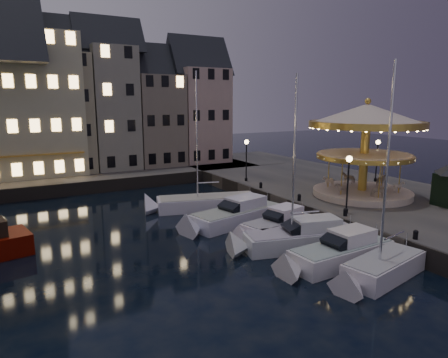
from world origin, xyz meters
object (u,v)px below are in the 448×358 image
motorboat_c (297,238)px  bollard_d (261,185)px  motorboat_a (378,271)px  carousel (366,132)px  bollard_a (416,234)px  motorboat_f (201,203)px  motorboat_b (337,255)px  streetlamp_c (246,154)px  bollard_c (299,197)px  streetlamp_d (377,154)px  bollard_b (345,212)px  motorboat_e (233,216)px  motorboat_d (275,227)px  streetlamp_b (348,176)px

motorboat_c → bollard_d: bearing=66.4°
motorboat_a → carousel: bearing=45.7°
bollard_a → motorboat_f: motorboat_f is taller
motorboat_b → bollard_d: bearing=72.4°
bollard_a → motorboat_f: bearing=110.6°
motorboat_b → motorboat_a: bearing=-79.7°
streetlamp_c → bollard_c: 9.34m
bollard_c → motorboat_c: (-4.87, -5.67, -0.92)m
streetlamp_d → motorboat_b: (-16.46, -11.33, -3.38)m
bollard_b → motorboat_e: size_ratio=0.07×
motorboat_c → bollard_b: bearing=7.8°
streetlamp_c → streetlamp_d: size_ratio=1.00×
motorboat_f → bollard_b: bearing=-60.4°
motorboat_a → motorboat_d: motorboat_a is taller
streetlamp_b → motorboat_f: motorboat_f is taller
streetlamp_b → bollard_b: streetlamp_b is taller
streetlamp_d → bollard_c: bearing=-168.1°
streetlamp_c → bollard_b: bearing=-92.5°
streetlamp_d → motorboat_e: size_ratio=0.48×
motorboat_d → motorboat_b: bearing=-88.9°
bollard_c → motorboat_e: motorboat_e is taller
streetlamp_c → motorboat_e: bearing=-127.7°
motorboat_e → motorboat_a: bearing=-82.0°
motorboat_c → carousel: size_ratio=1.22×
streetlamp_d → motorboat_a: size_ratio=0.40×
bollard_a → motorboat_d: motorboat_d is taller
streetlamp_d → motorboat_f: size_ratio=0.32×
motorboat_d → motorboat_e: same height
motorboat_d → streetlamp_d: bearing=18.5°
motorboat_e → streetlamp_d: bearing=5.7°
bollard_c → bollard_d: size_ratio=1.00×
bollard_a → motorboat_d: 8.84m
streetlamp_b → motorboat_c: motorboat_c is taller
motorboat_a → motorboat_d: size_ratio=1.56×
bollard_a → motorboat_d: (-4.67, 7.44, -0.97)m
streetlamp_d → motorboat_c: 18.95m
bollard_a → streetlamp_d: bearing=47.5°
motorboat_b → bollard_a: bearing=-20.1°
motorboat_f → motorboat_d: bearing=-80.8°
motorboat_c → motorboat_d: size_ratio=1.69×
bollard_c → streetlamp_c: bearing=86.2°
motorboat_b → motorboat_c: 3.18m
motorboat_d → bollard_d: bearing=61.4°
motorboat_e → bollard_d: bearing=39.4°
streetlamp_b → motorboat_d: streetlamp_b is taller
motorboat_e → motorboat_b: bearing=-82.6°
streetlamp_b → streetlamp_c: (0.00, 13.50, 0.00)m
carousel → bollard_d: bearing=130.8°
motorboat_c → motorboat_d: 2.62m
motorboat_b → motorboat_f: bearing=96.0°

